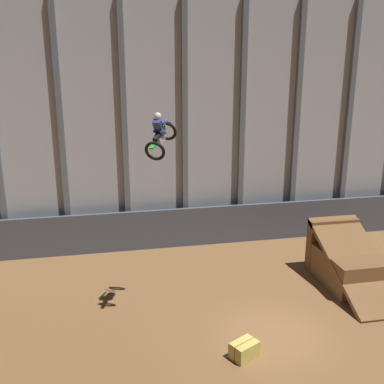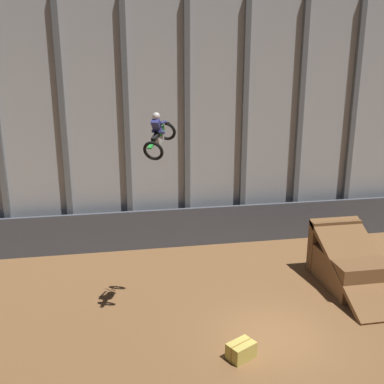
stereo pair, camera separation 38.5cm
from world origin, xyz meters
TOP-DOWN VIEW (x-y plane):
  - ground_plane at (0.00, 0.00)m, footprint 60.00×60.00m
  - arena_back_wall at (0.00, 9.50)m, footprint 32.00×0.40m
  - lower_barrier at (0.00, 8.78)m, footprint 31.36×0.20m
  - dirt_ramp at (4.65, 3.45)m, footprint 2.38×4.98m
  - rider_bike_solo at (-3.70, 2.26)m, footprint 1.41×1.85m
  - hay_bale_trackside at (-1.46, -0.92)m, footprint 1.08×0.95m

SIDE VIEW (x-z plane):
  - ground_plane at x=0.00m, z-range 0.00..0.00m
  - hay_bale_trackside at x=-1.46m, z-range -0.01..0.57m
  - dirt_ramp at x=4.65m, z-range -0.42..2.20m
  - lower_barrier at x=0.00m, z-range 0.00..2.10m
  - arena_back_wall at x=0.00m, z-range 0.00..12.77m
  - rider_bike_solo at x=-3.70m, z-range 6.17..7.83m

